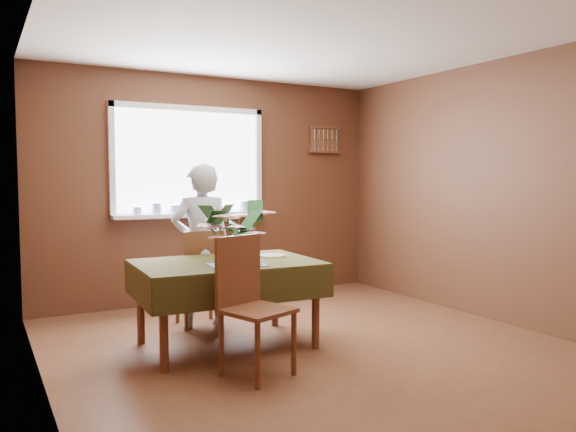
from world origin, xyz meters
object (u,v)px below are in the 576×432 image
chair_far (201,274)px  chair_near (249,299)px  seated_woman (201,246)px  flower_bouquet (232,230)px  dining_table (227,271)px

chair_far → chair_near: chair_near is taller
chair_near → seated_woman: 1.36m
chair_far → flower_bouquet: bearing=89.3°
chair_far → seated_woman: bearing=-148.0°
dining_table → chair_near: (-0.11, -0.67, -0.09)m
dining_table → flower_bouquet: 0.44m
dining_table → chair_far: bearing=90.5°
dining_table → chair_near: size_ratio=1.53×
dining_table → chair_near: bearing=-96.9°
seated_woman → dining_table: bearing=94.2°
dining_table → seated_woman: bearing=90.0°
dining_table → chair_near: chair_near is taller
dining_table → seated_woman: seated_woman is taller
chair_far → dining_table: bearing=92.2°
chair_far → flower_bouquet: size_ratio=1.79×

